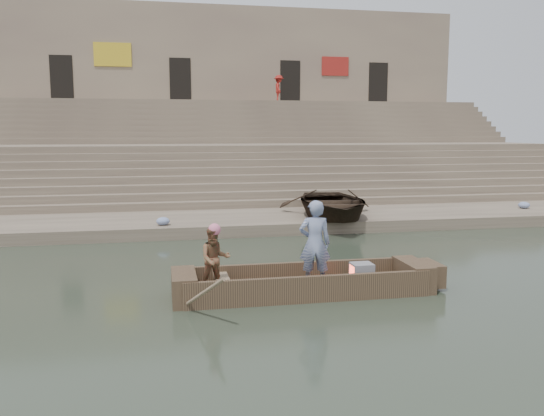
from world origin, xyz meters
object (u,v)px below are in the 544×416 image
object	(u,v)px
television	(361,272)
beached_rowboat	(332,203)
standing_man	(315,243)
rowing_man	(215,259)
pedestrian	(279,89)
main_rowboat	(303,289)

from	to	relation	value
television	beached_rowboat	world-z (taller)	beached_rowboat
standing_man	television	size ratio (longest dim) A/B	4.02
television	beached_rowboat	bearing A→B (deg)	77.58
standing_man	rowing_man	distance (m)	2.14
standing_man	beached_rowboat	xyz separation A→B (m)	(2.81, 7.86, -0.24)
rowing_man	pedestrian	world-z (taller)	pedestrian
standing_man	pedestrian	size ratio (longest dim) A/B	1.13
rowing_man	beached_rowboat	distance (m)	9.27
main_rowboat	rowing_man	xyz separation A→B (m)	(-1.91, -0.12, 0.78)
television	pedestrian	distance (m)	23.84
main_rowboat	beached_rowboat	bearing A→B (deg)	68.67
pedestrian	beached_rowboat	bearing A→B (deg)	-175.51
television	rowing_man	bearing A→B (deg)	-177.90
standing_man	pedestrian	xyz separation A→B (m)	(4.05, 23.12, 4.87)
rowing_man	television	world-z (taller)	rowing_man
beached_rowboat	pedestrian	xyz separation A→B (m)	(1.24, 15.26, 5.11)
television	beached_rowboat	size ratio (longest dim) A/B	0.09
beached_rowboat	standing_man	bearing A→B (deg)	-102.64
main_rowboat	pedestrian	size ratio (longest dim) A/B	3.07
standing_man	rowing_man	size ratio (longest dim) A/B	1.37
beached_rowboat	main_rowboat	bearing A→B (deg)	-104.33
standing_man	pedestrian	bearing A→B (deg)	-90.82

